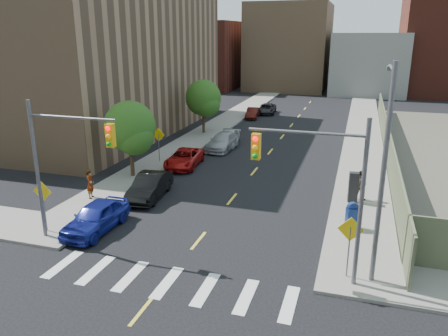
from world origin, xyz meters
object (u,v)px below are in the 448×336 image
Objects in this scene: parked_car_blue at (96,217)px; parked_car_white at (228,137)px; parked_car_red at (184,158)px; mailbox at (352,216)px; payphone at (353,187)px; pedestrian_east at (360,185)px; parked_car_grey at (267,109)px; pedestrian_west at (90,184)px; parked_car_maroon at (253,113)px; parked_car_black at (150,186)px; parked_car_silver at (223,141)px.

parked_car_blue reaches higher than parked_car_white.
parked_car_red is 3.27× the size of mailbox.
payphone reaches higher than parked_car_red.
parked_car_white is 2.37× the size of pedestrian_east.
parked_car_grey is 30.86m from pedestrian_east.
parked_car_red is 7.60m from parked_car_white.
payphone is at bearing -89.39° from pedestrian_west.
pedestrian_west reaches higher than parked_car_grey.
payphone is at bearing -69.53° from parked_car_maroon.
parked_car_black reaches higher than parked_car_grey.
parked_car_white is 1.13× the size of parked_car_maroon.
parked_car_maroon is 2.06× the size of payphone.
pedestrian_west is (-15.54, -0.15, 0.19)m from mailbox.
parked_car_white reaches higher than parked_car_silver.
parked_car_grey is at bearing 69.14° from parked_car_maroon.
parked_car_black is 28.13m from parked_car_maroon.
payphone is at bearing -51.23° from parked_car_white.
parked_car_white is at bearing -28.84° from pedestrian_west.
parked_car_grey is at bearing 88.68° from parked_car_blue.
parked_car_black is at bearing -174.03° from payphone.
parked_car_white is 0.94× the size of parked_car_grey.
pedestrian_west reaches higher than mailbox.
pedestrian_west reaches higher than parked_car_red.
parked_car_black is 2.56× the size of pedestrian_east.
parked_car_grey is at bearing -46.08° from pedestrian_east.
parked_car_black is 1.22× the size of parked_car_maroon.
parked_car_red is 13.58m from pedestrian_east.
parked_car_grey is 31.26m from payphone.
parked_car_red is at bearing -105.28° from parked_car_white.
parked_car_maroon is 29.75m from pedestrian_west.
parked_car_maroon is 27.95m from pedestrian_east.
parked_car_white is at bearing -21.86° from pedestrian_east.
parked_car_red is 24.92m from parked_car_grey.
parked_car_black is 0.93× the size of parked_car_silver.
parked_car_silver is at bearing -17.45° from pedestrian_east.
parked_car_silver is 15.15m from pedestrian_east.
parked_car_red is 6.03m from parked_car_silver.
parked_car_maroon is at bearing 83.83° from parked_car_red.
parked_car_silver reaches higher than parked_car_grey.
payphone is 16.02m from pedestrian_west.
parked_car_black is (0.51, 5.20, -0.01)m from parked_car_blue.
payphone is at bearing 78.00° from pedestrian_east.
pedestrian_east is at bearing 65.99° from mailbox.
parked_car_blue is at bearing 54.45° from pedestrian_east.
parked_car_red is at bearing 88.42° from parked_car_black.
parked_car_white is 17.40m from parked_car_grey.
parked_car_silver is at bearing 131.94° from payphone.
parked_car_grey is (1.30, 24.89, -0.03)m from parked_car_red.
pedestrian_west reaches higher than parked_car_black.
pedestrian_west is at bearing 38.13° from pedestrian_east.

